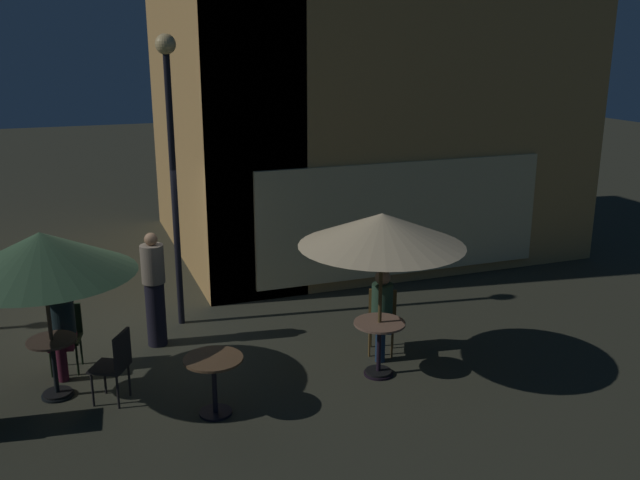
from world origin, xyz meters
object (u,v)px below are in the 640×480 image
at_px(patio_umbrella_1, 382,230).
at_px(cafe_chair_2, 382,315).
at_px(cafe_chair_0, 65,331).
at_px(patron_standing_2, 154,289).
at_px(cafe_chair_1, 116,361).
at_px(cafe_table_1, 379,338).
at_px(cafe_table_0, 54,359).
at_px(patio_umbrella_0, 42,254).
at_px(street_lamp_near_corner, 171,137).
at_px(cafe_table_2, 214,374).
at_px(patron_seated_0, 62,325).
at_px(patron_seated_1, 382,308).

distance_m(patio_umbrella_1, cafe_chair_2, 1.70).
bearing_deg(cafe_chair_0, patron_standing_2, 116.50).
relative_size(patio_umbrella_1, cafe_chair_1, 2.42).
relative_size(cafe_table_1, cafe_chair_2, 0.85).
height_order(cafe_table_0, cafe_chair_1, cafe_chair_1).
bearing_deg(cafe_chair_1, cafe_table_0, 0.00).
relative_size(patio_umbrella_0, patron_standing_2, 1.29).
distance_m(street_lamp_near_corner, cafe_table_2, 3.89).
height_order(patron_seated_0, patron_standing_2, patron_standing_2).
xyz_separation_m(street_lamp_near_corner, patron_seated_1, (2.52, -2.17, -2.29)).
bearing_deg(cafe_table_0, patio_umbrella_0, 90.00).
bearing_deg(cafe_chair_0, patron_seated_1, 86.04).
height_order(patio_umbrella_0, patron_seated_1, patio_umbrella_0).
xyz_separation_m(patio_umbrella_1, patron_seated_1, (0.31, 0.58, -1.33)).
bearing_deg(cafe_chair_0, cafe_chair_1, 35.85).
distance_m(patio_umbrella_0, cafe_chair_0, 1.59).
xyz_separation_m(cafe_table_2, cafe_chair_1, (-1.08, 0.72, 0.03)).
xyz_separation_m(patron_seated_0, patron_seated_1, (4.29, -0.96, 0.02)).
height_order(cafe_chair_2, patron_standing_2, patron_standing_2).
distance_m(patio_umbrella_0, patron_standing_2, 2.11).
relative_size(cafe_chair_2, patron_seated_1, 0.72).
xyz_separation_m(street_lamp_near_corner, cafe_table_2, (-0.09, -3.01, -2.47)).
distance_m(patron_seated_0, patron_standing_2, 1.41).
distance_m(patio_umbrella_0, patio_umbrella_1, 4.21).
distance_m(cafe_table_2, cafe_chair_0, 2.55).
distance_m(cafe_table_1, cafe_chair_2, 0.80).
height_order(cafe_chair_1, patron_standing_2, patron_standing_2).
height_order(cafe_table_0, patio_umbrella_0, patio_umbrella_0).
bearing_deg(patron_standing_2, cafe_chair_2, -179.20).
distance_m(street_lamp_near_corner, cafe_chair_0, 3.20).
height_order(cafe_table_1, patron_seated_0, patron_seated_0).
xyz_separation_m(cafe_chair_0, cafe_chair_1, (0.58, -1.23, 0.01)).
bearing_deg(cafe_chair_1, cafe_chair_2, -146.54).
bearing_deg(cafe_table_2, street_lamp_near_corner, 88.29).
bearing_deg(cafe_chair_2, cafe_table_1, -0.00).
xyz_separation_m(cafe_table_1, patio_umbrella_1, (0.00, -0.00, 1.50)).
height_order(cafe_table_0, cafe_chair_2, cafe_chair_2).
height_order(patio_umbrella_0, patio_umbrella_1, patio_umbrella_1).
distance_m(patio_umbrella_0, patron_seated_1, 4.59).
height_order(cafe_table_1, patio_umbrella_0, patio_umbrella_0).
bearing_deg(cafe_chair_0, patio_umbrella_1, 77.51).
bearing_deg(street_lamp_near_corner, cafe_chair_1, -117.00).
distance_m(cafe_table_0, cafe_table_2, 2.13).
bearing_deg(cafe_table_1, patio_umbrella_1, -90.00).
distance_m(cafe_chair_1, patron_seated_0, 1.25).
relative_size(cafe_chair_0, patron_standing_2, 0.52).
distance_m(patio_umbrella_1, patron_standing_2, 3.58).
relative_size(cafe_table_2, patio_umbrella_1, 0.33).
relative_size(cafe_table_0, cafe_chair_2, 0.87).
relative_size(patio_umbrella_1, patron_standing_2, 1.31).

